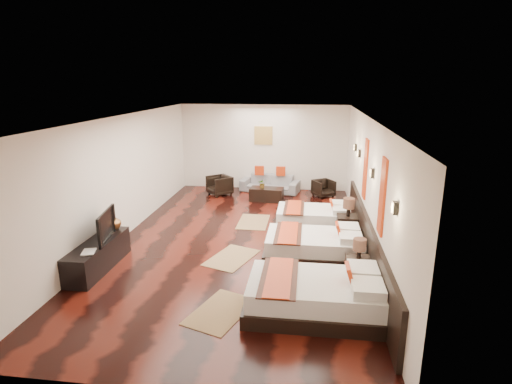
# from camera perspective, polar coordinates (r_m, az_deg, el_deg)

# --- Properties ---
(floor) EXTENTS (5.50, 9.50, 0.01)m
(floor) POSITION_cam_1_polar(r_m,az_deg,el_deg) (9.44, -2.24, -6.82)
(floor) COLOR black
(floor) RESTS_ON ground
(ceiling) EXTENTS (5.50, 9.50, 0.01)m
(ceiling) POSITION_cam_1_polar(r_m,az_deg,el_deg) (8.77, -2.43, 10.36)
(ceiling) COLOR white
(ceiling) RESTS_ON floor
(back_wall) EXTENTS (5.50, 0.01, 2.80)m
(back_wall) POSITION_cam_1_polar(r_m,az_deg,el_deg) (13.62, 1.04, 6.24)
(back_wall) COLOR silver
(back_wall) RESTS_ON floor
(left_wall) EXTENTS (0.01, 9.50, 2.80)m
(left_wall) POSITION_cam_1_polar(r_m,az_deg,el_deg) (9.84, -18.33, 1.88)
(left_wall) COLOR silver
(left_wall) RESTS_ON floor
(right_wall) EXTENTS (0.01, 9.50, 2.80)m
(right_wall) POSITION_cam_1_polar(r_m,az_deg,el_deg) (8.97, 15.26, 0.86)
(right_wall) COLOR silver
(right_wall) RESTS_ON floor
(headboard_panel) EXTENTS (0.08, 6.60, 0.90)m
(headboard_panel) POSITION_cam_1_polar(r_m,az_deg,el_deg) (8.50, 15.23, -6.69)
(headboard_panel) COLOR black
(headboard_panel) RESTS_ON floor
(bed_near) EXTENTS (2.20, 1.38, 0.84)m
(bed_near) POSITION_cam_1_polar(r_m,az_deg,el_deg) (6.71, 8.49, -14.05)
(bed_near) COLOR black
(bed_near) RESTS_ON floor
(bed_mid) EXTENTS (2.04, 1.28, 0.78)m
(bed_mid) POSITION_cam_1_polar(r_m,az_deg,el_deg) (8.58, 8.28, -7.40)
(bed_mid) COLOR black
(bed_mid) RESTS_ON floor
(bed_far) EXTENTS (1.88, 1.18, 0.72)m
(bed_far) POSITION_cam_1_polar(r_m,az_deg,el_deg) (10.34, 8.16, -3.50)
(bed_far) COLOR black
(bed_far) RESTS_ON floor
(nightstand_a) EXTENTS (0.43, 0.43, 0.86)m
(nightstand_a) POSITION_cam_1_polar(r_m,az_deg,el_deg) (7.70, 14.04, -10.22)
(nightstand_a) COLOR black
(nightstand_a) RESTS_ON floor
(nightstand_b) EXTENTS (0.49, 0.49, 0.97)m
(nightstand_b) POSITION_cam_1_polar(r_m,az_deg,el_deg) (9.71, 12.66, -4.41)
(nightstand_b) COLOR black
(nightstand_b) RESTS_ON floor
(jute_mat_near) EXTENTS (1.11, 1.38, 0.01)m
(jute_mat_near) POSITION_cam_1_polar(r_m,az_deg,el_deg) (6.80, -4.95, -16.24)
(jute_mat_near) COLOR olive
(jute_mat_near) RESTS_ON floor
(jute_mat_mid) EXTENTS (1.11, 1.38, 0.01)m
(jute_mat_mid) POSITION_cam_1_polar(r_m,az_deg,el_deg) (8.59, -3.42, -9.14)
(jute_mat_mid) COLOR olive
(jute_mat_mid) RESTS_ON floor
(jute_mat_far) EXTENTS (0.75, 1.20, 0.01)m
(jute_mat_far) POSITION_cam_1_polar(r_m,az_deg,el_deg) (10.62, -0.37, -4.19)
(jute_mat_far) COLOR olive
(jute_mat_far) RESTS_ON floor
(tv_console) EXTENTS (0.50, 1.80, 0.55)m
(tv_console) POSITION_cam_1_polar(r_m,az_deg,el_deg) (8.59, -21.16, -8.24)
(tv_console) COLOR black
(tv_console) RESTS_ON floor
(tv) EXTENTS (0.31, 1.02, 0.58)m
(tv) POSITION_cam_1_polar(r_m,az_deg,el_deg) (8.49, -20.78, -4.39)
(tv) COLOR black
(tv) RESTS_ON tv_console
(book) EXTENTS (0.31, 0.36, 0.03)m
(book) POSITION_cam_1_polar(r_m,az_deg,el_deg) (8.07, -23.11, -7.77)
(book) COLOR black
(book) RESTS_ON tv_console
(figurine) EXTENTS (0.42, 0.42, 0.35)m
(figurine) POSITION_cam_1_polar(r_m,az_deg,el_deg) (9.01, -19.36, -3.91)
(figurine) COLOR brown
(figurine) RESTS_ON tv_console
(sofa) EXTENTS (2.00, 1.10, 0.55)m
(sofa) POSITION_cam_1_polar(r_m,az_deg,el_deg) (13.42, 1.96, 1.20)
(sofa) COLOR gray
(sofa) RESTS_ON floor
(armchair_left) EXTENTS (0.95, 0.95, 0.62)m
(armchair_left) POSITION_cam_1_polar(r_m,az_deg,el_deg) (13.10, -5.12, 0.93)
(armchair_left) COLOR black
(armchair_left) RESTS_ON floor
(armchair_right) EXTENTS (0.80, 0.80, 0.54)m
(armchair_right) POSITION_cam_1_polar(r_m,az_deg,el_deg) (13.02, 9.41, 0.51)
(armchair_right) COLOR black
(armchair_right) RESTS_ON floor
(coffee_table) EXTENTS (1.04, 0.58, 0.40)m
(coffee_table) POSITION_cam_1_polar(r_m,az_deg,el_deg) (12.43, 1.49, -0.32)
(coffee_table) COLOR black
(coffee_table) RESTS_ON floor
(table_plant) EXTENTS (0.28, 0.25, 0.28)m
(table_plant) POSITION_cam_1_polar(r_m,az_deg,el_deg) (12.34, 0.91, 1.20)
(table_plant) COLOR #245A1E
(table_plant) RESTS_ON coffee_table
(orange_panel_a) EXTENTS (0.04, 0.40, 1.30)m
(orange_panel_a) POSITION_cam_1_polar(r_m,az_deg,el_deg) (7.08, 17.23, -0.62)
(orange_panel_a) COLOR #D86014
(orange_panel_a) RESTS_ON right_wall
(orange_panel_b) EXTENTS (0.04, 0.40, 1.30)m
(orange_panel_b) POSITION_cam_1_polar(r_m,az_deg,el_deg) (9.19, 15.03, 3.14)
(orange_panel_b) COLOR #D86014
(orange_panel_b) RESTS_ON right_wall
(sconce_near) EXTENTS (0.07, 0.12, 0.18)m
(sconce_near) POSITION_cam_1_polar(r_m,az_deg,el_deg) (6.00, 18.78, -2.11)
(sconce_near) COLOR black
(sconce_near) RESTS_ON right_wall
(sconce_mid) EXTENTS (0.07, 0.12, 0.18)m
(sconce_mid) POSITION_cam_1_polar(r_m,az_deg,el_deg) (8.09, 15.89, 2.54)
(sconce_mid) COLOR black
(sconce_mid) RESTS_ON right_wall
(sconce_far) EXTENTS (0.07, 0.12, 0.18)m
(sconce_far) POSITION_cam_1_polar(r_m,az_deg,el_deg) (10.23, 14.18, 5.27)
(sconce_far) COLOR black
(sconce_far) RESTS_ON right_wall
(sconce_lounge) EXTENTS (0.07, 0.12, 0.18)m
(sconce_lounge) POSITION_cam_1_polar(r_m,az_deg,el_deg) (11.11, 13.67, 6.07)
(sconce_lounge) COLOR black
(sconce_lounge) RESTS_ON right_wall
(gold_artwork) EXTENTS (0.60, 0.04, 0.60)m
(gold_artwork) POSITION_cam_1_polar(r_m,az_deg,el_deg) (13.54, 1.04, 7.90)
(gold_artwork) COLOR #AD873F
(gold_artwork) RESTS_ON back_wall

